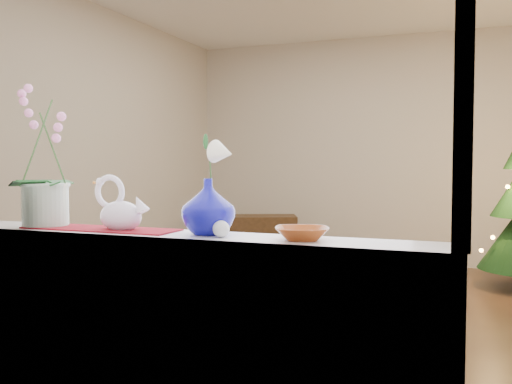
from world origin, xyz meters
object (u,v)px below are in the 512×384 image
blue_vase (208,202)px  amber_dish (302,234)px  swan (121,204)px  side_table (261,242)px  orchid_pot (44,155)px  paperweight (221,229)px

blue_vase → amber_dish: bearing=-3.4°
swan → amber_dish: (0.80, -0.01, -0.09)m
blue_vase → amber_dish: blue_vase is taller
side_table → orchid_pot: bearing=-106.4°
swan → blue_vase: bearing=-20.2°
swan → paperweight: swan is taller
amber_dish → side_table: (-1.68, 4.01, -0.64)m
blue_vase → orchid_pot: bearing=-179.0°
paperweight → swan: bearing=174.4°
blue_vase → side_table: size_ratio=0.32×
blue_vase → amber_dish: 0.41m
blue_vase → swan: bearing=-177.4°
blue_vase → side_table: 4.25m
blue_vase → paperweight: bearing=-37.3°
orchid_pot → paperweight: size_ratio=9.72×
blue_vase → paperweight: (0.09, -0.07, -0.10)m
swan → amber_dish: size_ratio=1.53×
side_table → paperweight: bearing=-94.6°
swan → paperweight: bearing=-28.3°
swan → amber_dish: bearing=-23.1°
blue_vase → side_table: bearing=107.9°
orchid_pot → swan: size_ratio=2.45×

